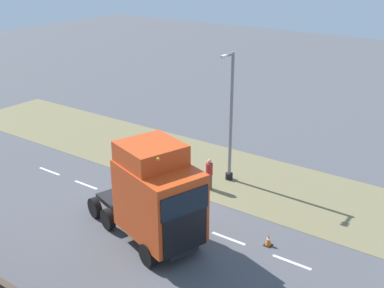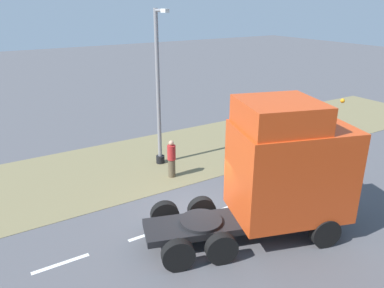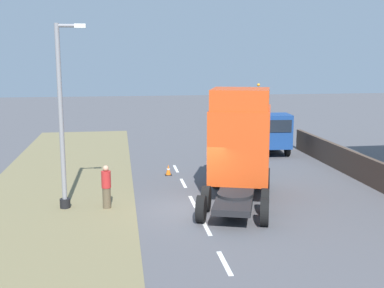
# 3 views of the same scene
# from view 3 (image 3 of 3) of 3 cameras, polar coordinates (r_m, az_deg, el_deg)

# --- Properties ---
(ground_plane) EXTENTS (120.00, 120.00, 0.00)m
(ground_plane) POSITION_cam_3_polar(r_m,az_deg,el_deg) (20.24, 0.51, -7.61)
(ground_plane) COLOR #515156
(ground_plane) RESTS_ON ground
(grass_verge) EXTENTS (7.00, 44.00, 0.01)m
(grass_verge) POSITION_cam_3_polar(r_m,az_deg,el_deg) (20.22, -16.71, -8.06)
(grass_verge) COLOR olive
(grass_verge) RESTS_ON ground
(lane_markings) EXTENTS (0.16, 17.80, 0.00)m
(lane_markings) POSITION_cam_3_polar(r_m,az_deg,el_deg) (19.58, 0.83, -8.23)
(lane_markings) COLOR white
(lane_markings) RESTS_ON ground
(lorry_cab) EXTENTS (4.56, 7.26, 5.01)m
(lorry_cab) POSITION_cam_3_polar(r_m,az_deg,el_deg) (21.67, 5.74, 0.20)
(lorry_cab) COLOR black
(lorry_cab) RESTS_ON ground
(flatbed_truck) EXTENTS (2.49, 5.30, 2.69)m
(flatbed_truck) POSITION_cam_3_polar(r_m,az_deg,el_deg) (31.22, 9.36, 1.27)
(flatbed_truck) COLOR navy
(flatbed_truck) RESTS_ON ground
(lamp_post) EXTENTS (1.33, 0.43, 7.53)m
(lamp_post) POSITION_cam_3_polar(r_m,az_deg,el_deg) (20.19, -15.07, 1.85)
(lamp_post) COLOR black
(lamp_post) RESTS_ON ground
(pedestrian) EXTENTS (0.39, 0.39, 1.83)m
(pedestrian) POSITION_cam_3_polar(r_m,az_deg,el_deg) (20.30, -10.12, -5.06)
(pedestrian) COLOR brown
(pedestrian) RESTS_ON ground
(traffic_cone_lead) EXTENTS (0.36, 0.36, 0.58)m
(traffic_cone_lead) POSITION_cam_3_polar(r_m,az_deg,el_deg) (25.71, -2.82, -3.09)
(traffic_cone_lead) COLOR black
(traffic_cone_lead) RESTS_ON ground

